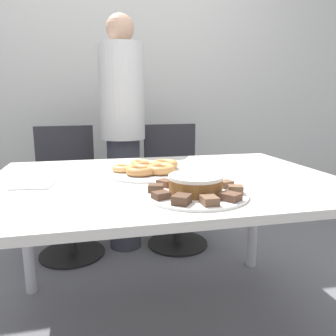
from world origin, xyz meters
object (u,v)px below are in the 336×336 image
at_px(person_standing, 123,130).
at_px(plate_donuts, 147,172).
at_px(plate_cake, 195,194).
at_px(frosted_cake, 195,184).
at_px(office_chair_right, 175,189).
at_px(napkin, 33,185).
at_px(office_chair_left, 69,195).

bearing_deg(person_standing, plate_donuts, -88.08).
bearing_deg(plate_cake, frosted_cake, 0.00).
bearing_deg(frosted_cake, office_chair_right, 78.84).
relative_size(plate_donuts, napkin, 2.40).
bearing_deg(plate_donuts, plate_cake, -74.99).
bearing_deg(office_chair_left, napkin, -99.57).
bearing_deg(napkin, frosted_cake, -24.71).
relative_size(plate_cake, napkin, 2.24).
distance_m(person_standing, frosted_cake, 1.23).
xyz_separation_m(person_standing, plate_cake, (0.13, -1.22, -0.12)).
xyz_separation_m(person_standing, napkin, (-0.43, -0.96, -0.12)).
relative_size(frosted_cake, napkin, 1.15).
relative_size(office_chair_right, plate_donuts, 2.25).
xyz_separation_m(person_standing, office_chair_left, (-0.38, 0.00, -0.44)).
distance_m(office_chair_left, plate_donuts, 0.99).
xyz_separation_m(office_chair_right, plate_cake, (-0.24, -1.22, 0.32)).
distance_m(office_chair_left, frosted_cake, 1.37).
xyz_separation_m(plate_cake, frosted_cake, (0.00, 0.00, 0.04)).
distance_m(frosted_cake, napkin, 0.62).
height_order(person_standing, office_chair_right, person_standing).
distance_m(person_standing, office_chair_right, 0.58).
bearing_deg(frosted_cake, plate_cake, 180.00).
height_order(office_chair_right, plate_donuts, office_chair_right).
distance_m(office_chair_right, napkin, 1.29).
bearing_deg(office_chair_left, plate_cake, -73.75).
xyz_separation_m(plate_donuts, napkin, (-0.46, -0.12, -0.00)).
bearing_deg(plate_donuts, napkin, -164.87).
xyz_separation_m(office_chair_right, plate_donuts, (-0.34, -0.84, 0.32)).
distance_m(plate_donuts, frosted_cake, 0.40).
bearing_deg(plate_donuts, person_standing, 91.92).
relative_size(plate_cake, plate_donuts, 0.93).
bearing_deg(napkin, person_standing, 65.75).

